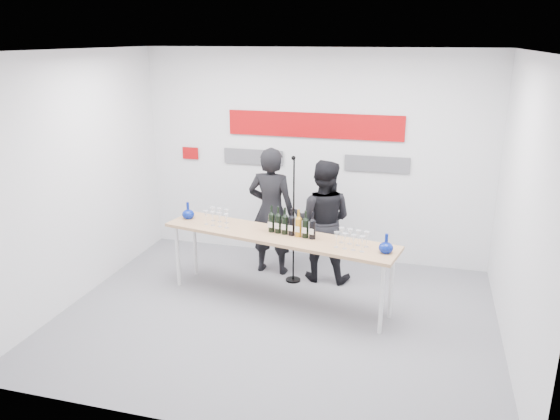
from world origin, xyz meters
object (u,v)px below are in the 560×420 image
(presenter_left, at_px, (271,211))
(tasting_table, at_px, (278,239))
(presenter_right, at_px, (323,221))
(mic_stand, at_px, (293,244))

(presenter_left, bearing_deg, tasting_table, 112.91)
(presenter_right, height_order, mic_stand, mic_stand)
(mic_stand, bearing_deg, presenter_left, 123.60)
(tasting_table, distance_m, mic_stand, 0.67)
(presenter_right, relative_size, mic_stand, 0.95)
(presenter_right, bearing_deg, presenter_left, -3.25)
(tasting_table, height_order, presenter_left, presenter_left)
(tasting_table, xyz_separation_m, presenter_right, (0.39, 0.80, 0.01))
(tasting_table, distance_m, presenter_right, 0.89)
(presenter_left, height_order, mic_stand, presenter_left)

